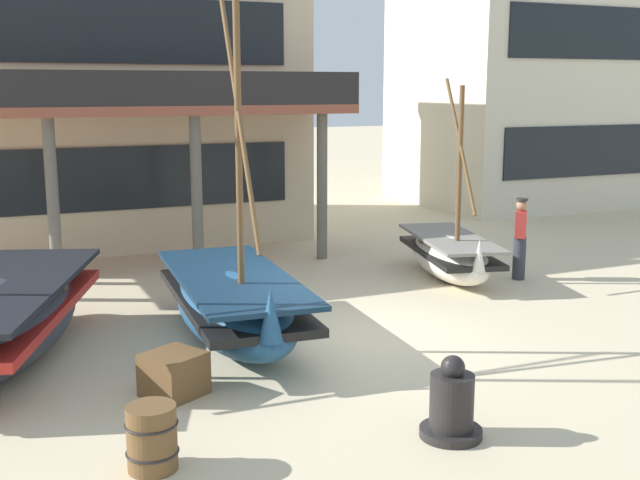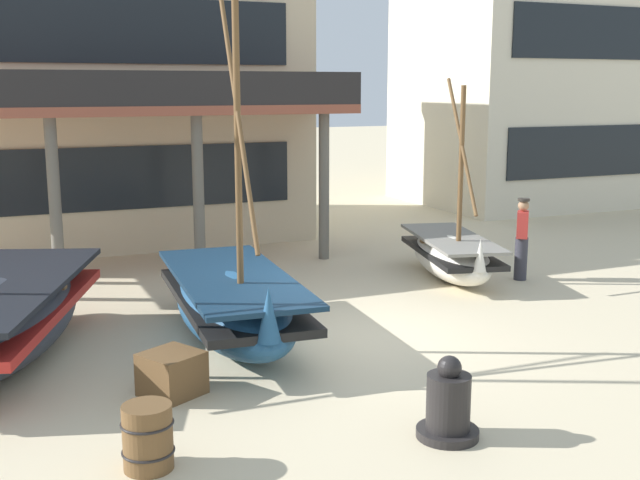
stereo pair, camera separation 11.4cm
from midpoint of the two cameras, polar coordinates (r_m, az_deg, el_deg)
ground_plane at (r=12.60m, az=1.59°, el=-7.07°), size 120.00×120.00×0.00m
fishing_boat_near_left at (r=12.38m, az=-6.52°, el=-4.59°), size 1.97×4.56×5.52m
fishing_boat_far_right at (r=16.50m, az=9.16°, el=-1.04°), size 2.02×3.61×4.08m
fisherman_by_hull at (r=16.63m, az=14.06°, el=0.04°), size 0.40×0.42×1.68m
capstan_winch at (r=9.21m, az=9.12°, el=-11.71°), size 0.71×0.71×0.96m
wooden_barrel at (r=8.58m, az=-12.42°, el=-13.76°), size 0.56×0.56×0.70m
cargo_crate at (r=10.46m, az=-10.82°, el=-9.48°), size 0.91×0.91×0.56m
harbor_building_main at (r=21.99m, az=-16.70°, el=9.46°), size 10.62×9.48×6.94m
harbor_building_annex at (r=28.51m, az=15.41°, el=10.24°), size 9.09×6.42×7.39m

